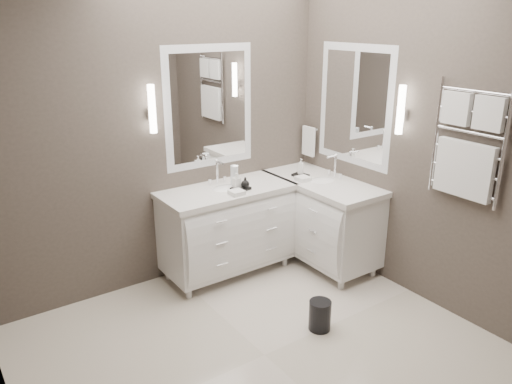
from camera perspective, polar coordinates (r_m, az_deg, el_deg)
floor at (r=3.81m, az=0.99°, el=-18.19°), size 3.20×3.00×0.01m
wall_back at (r=4.44m, az=-10.44°, el=6.44°), size 3.20×0.01×2.70m
wall_front at (r=2.23m, az=24.72°, el=-8.28°), size 3.20×0.01×2.70m
wall_right at (r=4.29m, az=18.84°, el=5.26°), size 0.01×3.00×2.70m
vanity_back at (r=4.67m, az=-3.32°, el=-3.79°), size 1.24×0.59×0.97m
vanity_right at (r=4.92m, az=7.41°, el=-2.69°), size 0.59×1.24×0.97m
mirror_back at (r=4.58m, az=-5.34°, el=9.64°), size 0.90×0.02×1.10m
mirror_right at (r=4.74m, az=11.19°, el=9.68°), size 0.02×0.90×1.10m
sconce_back at (r=4.27m, az=-11.78°, el=9.17°), size 0.06×0.06×0.40m
sconce_right at (r=4.31m, az=16.20°, el=8.91°), size 0.06×0.06×0.40m
towel_bar_corner at (r=5.19m, az=6.04°, el=5.86°), size 0.03×0.22×0.30m
towel_ladder at (r=4.02m, az=22.98°, el=4.48°), size 0.06×0.58×0.90m
waste_bin at (r=4.04m, az=7.30°, el=-13.80°), size 0.21×0.21×0.24m
amenity_tray_back at (r=4.48m, az=-1.77°, el=0.39°), size 0.17×0.14×0.02m
amenity_tray_right at (r=4.88m, az=5.10°, el=1.92°), size 0.14×0.17×0.02m
water_bottle at (r=4.54m, az=-2.49°, el=1.82°), size 0.09×0.09×0.20m
soap_bottle_a at (r=4.46m, az=-2.24°, el=1.34°), size 0.06×0.06×0.13m
soap_bottle_b at (r=4.45m, az=-1.24°, el=1.10°), size 0.08×0.08×0.10m
soap_bottle_c at (r=4.86m, az=5.13°, el=2.92°), size 0.07×0.07×0.16m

